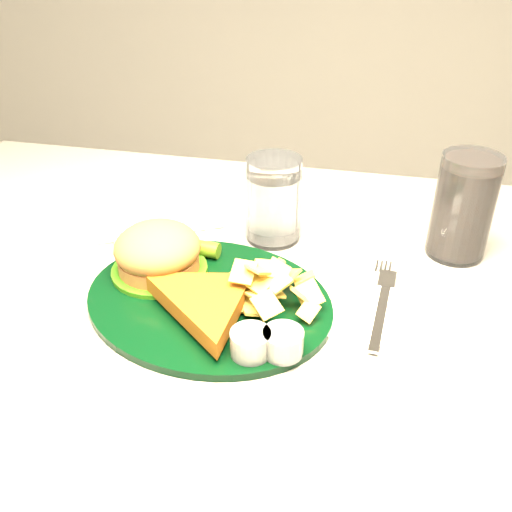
{
  "coord_description": "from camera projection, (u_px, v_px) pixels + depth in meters",
  "views": [
    {
      "loc": [
        0.16,
        -0.58,
        1.17
      ],
      "look_at": [
        0.03,
        -0.0,
        0.8
      ],
      "focal_mm": 40.0,
      "sensor_mm": 36.0,
      "label": 1
    }
  ],
  "objects": [
    {
      "name": "water_glass",
      "position": [
        274.0,
        200.0,
        0.81
      ],
      "size": [
        0.1,
        0.1,
        0.12
      ],
      "primitive_type": "cylinder",
      "rotation": [
        0.0,
        0.0,
        -0.36
      ],
      "color": "white",
      "rests_on": "table"
    },
    {
      "name": "dinner_plate",
      "position": [
        208.0,
        280.0,
        0.69
      ],
      "size": [
        0.37,
        0.34,
        0.07
      ],
      "primitive_type": null,
      "rotation": [
        0.0,
        0.0,
        -0.27
      ],
      "color": "black",
      "rests_on": "table"
    },
    {
      "name": "wrapped_straw",
      "position": [
        161.0,
        234.0,
        0.84
      ],
      "size": [
        0.2,
        0.15,
        0.01
      ],
      "primitive_type": null,
      "rotation": [
        0.0,
        0.0,
        0.5
      ],
      "color": "white",
      "rests_on": "table"
    },
    {
      "name": "table",
      "position": [
        240.0,
        472.0,
        0.94
      ],
      "size": [
        1.2,
        0.8,
        0.75
      ],
      "primitive_type": null,
      "color": "gray",
      "rests_on": "ground"
    },
    {
      "name": "fork_napkin",
      "position": [
        380.0,
        313.0,
        0.68
      ],
      "size": [
        0.14,
        0.18,
        0.01
      ],
      "primitive_type": null,
      "rotation": [
        0.0,
        0.0,
        -0.07
      ],
      "color": "white",
      "rests_on": "table"
    },
    {
      "name": "cola_glass",
      "position": [
        463.0,
        207.0,
        0.77
      ],
      "size": [
        0.09,
        0.09,
        0.15
      ],
      "primitive_type": "cylinder",
      "rotation": [
        0.0,
        0.0,
        -0.2
      ],
      "color": "black",
      "rests_on": "table"
    },
    {
      "name": "ramekin",
      "position": [
        128.0,
        239.0,
        0.81
      ],
      "size": [
        0.05,
        0.05,
        0.03
      ],
      "primitive_type": "cylinder",
      "rotation": [
        0.0,
        0.0,
        -0.13
      ],
      "color": "white",
      "rests_on": "table"
    }
  ]
}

